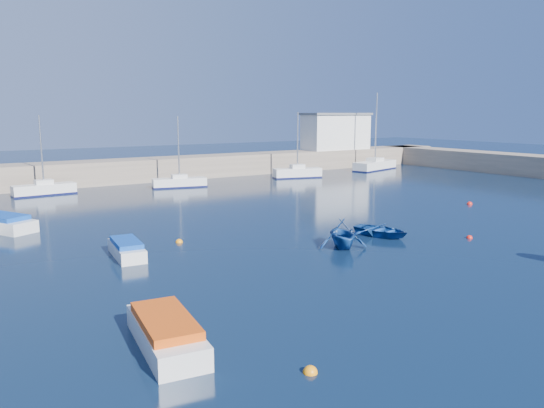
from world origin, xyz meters
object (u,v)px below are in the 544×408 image
sailboat_5 (44,189)px  dinghy_left (342,234)px  sailboat_8 (375,165)px  sailboat_7 (297,172)px  harbor_office (336,132)px  motorboat_2 (0,223)px  dinghy_center (381,231)px  sailboat_6 (180,182)px  motorboat_1 (127,249)px  motorboat_0 (166,332)px

sailboat_5 → dinghy_left: sailboat_5 is taller
sailboat_8 → dinghy_left: 44.90m
sailboat_7 → harbor_office: bearing=-43.7°
sailboat_8 → dinghy_left: (-32.49, -30.98, 0.19)m
motorboat_2 → dinghy_left: size_ratio=1.74×
motorboat_2 → dinghy_center: size_ratio=1.55×
sailboat_6 → sailboat_5: bearing=94.0°
sailboat_5 → motorboat_1: 26.53m
sailboat_5 → sailboat_7: (28.84, -2.13, 0.06)m
sailboat_6 → motorboat_1: sailboat_6 is taller
sailboat_7 → dinghy_left: sailboat_7 is taller
sailboat_8 → dinghy_left: sailboat_8 is taller
sailboat_8 → sailboat_5: bearing=72.9°
harbor_office → sailboat_8: (2.27, -5.94, -4.43)m
sailboat_5 → dinghy_center: (14.97, -30.66, -0.22)m
harbor_office → motorboat_2: 51.13m
sailboat_7 → dinghy_center: bearing=169.0°
sailboat_8 → dinghy_center: size_ratio=2.89×
sailboat_6 → motorboat_0: 39.93m
sailboat_7 → motorboat_1: sailboat_7 is taller
motorboat_1 → dinghy_left: bearing=-17.8°
motorboat_0 → harbor_office: bearing=52.5°
motorboat_2 → dinghy_left: dinghy_left is taller
motorboat_0 → dinghy_left: 15.56m
motorboat_0 → motorboat_2: size_ratio=0.89×
sailboat_5 → motorboat_2: size_ratio=1.35×
sailboat_5 → sailboat_8: 43.39m
harbor_office → sailboat_8: 7.75m
harbor_office → sailboat_7: size_ratio=1.25×
sailboat_7 → motorboat_0: bearing=153.8°
motorboat_0 → motorboat_2: motorboat_2 is taller
motorboat_0 → dinghy_center: (17.96, 7.94, -0.14)m
harbor_office → sailboat_6: size_ratio=1.33×
motorboat_2 → dinghy_left: bearing=-72.8°
sailboat_6 → sailboat_7: size_ratio=0.94×
motorboat_2 → sailboat_7: bearing=-6.9°
motorboat_0 → dinghy_center: size_ratio=1.39×
harbor_office → motorboat_2: (-46.61, -20.53, -4.57)m
motorboat_1 → dinghy_center: bearing=-8.8°
sailboat_5 → motorboat_0: bearing=171.4°
sailboat_7 → motorboat_2: (-34.34, -13.04, -0.13)m
motorboat_2 → motorboat_1: bearing=-93.7°
harbor_office → sailboat_8: bearing=-69.1°
sailboat_7 → motorboat_0: 48.40m
dinghy_center → motorboat_1: bearing=149.2°
harbor_office → sailboat_6: bearing=-165.0°
sailboat_8 → motorboat_1: sailboat_8 is taller
harbor_office → sailboat_5: size_ratio=1.30×
sailboat_5 → motorboat_1: bearing=174.9°
harbor_office → dinghy_left: harbor_office is taller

